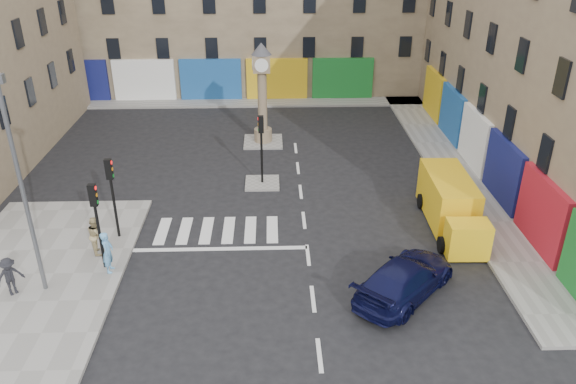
{
  "coord_description": "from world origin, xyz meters",
  "views": [
    {
      "loc": [
        -1.48,
        -19.01,
        13.07
      ],
      "look_at": [
        -0.78,
        3.02,
        2.0
      ],
      "focal_mm": 35.0,
      "sensor_mm": 36.0,
      "label": 1
    }
  ],
  "objects_px": {
    "traffic_light_left_near": "(96,213)",
    "pedestrian_tan": "(96,235)",
    "traffic_light_island": "(261,139)",
    "lamp_post": "(20,178)",
    "traffic_light_left_far": "(111,186)",
    "navy_sedan": "(405,278)",
    "yellow_van": "(451,204)",
    "clock_pillar": "(262,88)",
    "pedestrian_blue": "(108,252)",
    "pedestrian_dark": "(10,276)"
  },
  "relations": [
    {
      "from": "navy_sedan",
      "to": "lamp_post",
      "type": "bearing_deg",
      "value": 40.03
    },
    {
      "from": "traffic_light_left_near",
      "to": "pedestrian_tan",
      "type": "xyz_separation_m",
      "value": [
        -0.54,
        1.1,
        -1.64
      ]
    },
    {
      "from": "lamp_post",
      "to": "pedestrian_blue",
      "type": "xyz_separation_m",
      "value": [
        2.2,
        1.1,
        -3.76
      ]
    },
    {
      "from": "lamp_post",
      "to": "navy_sedan",
      "type": "distance_m",
      "value": 14.26
    },
    {
      "from": "traffic_light_left_near",
      "to": "traffic_light_island",
      "type": "distance_m",
      "value": 10.03
    },
    {
      "from": "traffic_light_left_near",
      "to": "pedestrian_dark",
      "type": "relative_size",
      "value": 2.39
    },
    {
      "from": "traffic_light_left_near",
      "to": "pedestrian_dark",
      "type": "bearing_deg",
      "value": -150.21
    },
    {
      "from": "traffic_light_left_near",
      "to": "navy_sedan",
      "type": "xyz_separation_m",
      "value": [
        11.76,
        -2.01,
        -1.89
      ]
    },
    {
      "from": "clock_pillar",
      "to": "navy_sedan",
      "type": "distance_m",
      "value": 16.96
    },
    {
      "from": "traffic_light_left_far",
      "to": "pedestrian_blue",
      "type": "height_order",
      "value": "traffic_light_left_far"
    },
    {
      "from": "clock_pillar",
      "to": "pedestrian_blue",
      "type": "distance_m",
      "value": 15.52
    },
    {
      "from": "traffic_light_left_near",
      "to": "clock_pillar",
      "type": "relative_size",
      "value": 0.61
    },
    {
      "from": "traffic_light_island",
      "to": "yellow_van",
      "type": "xyz_separation_m",
      "value": [
        8.67,
        -4.65,
        -1.5
      ]
    },
    {
      "from": "traffic_light_island",
      "to": "pedestrian_dark",
      "type": "height_order",
      "value": "traffic_light_island"
    },
    {
      "from": "pedestrian_tan",
      "to": "pedestrian_dark",
      "type": "xyz_separation_m",
      "value": [
        -2.44,
        -2.8,
        -0.06
      ]
    },
    {
      "from": "pedestrian_tan",
      "to": "traffic_light_left_far",
      "type": "bearing_deg",
      "value": -46.62
    },
    {
      "from": "traffic_light_left_near",
      "to": "lamp_post",
      "type": "relative_size",
      "value": 0.45
    },
    {
      "from": "traffic_light_left_far",
      "to": "lamp_post",
      "type": "distance_m",
      "value": 4.77
    },
    {
      "from": "traffic_light_left_far",
      "to": "clock_pillar",
      "type": "xyz_separation_m",
      "value": [
        6.3,
        11.4,
        0.93
      ]
    },
    {
      "from": "traffic_light_left_far",
      "to": "pedestrian_blue",
      "type": "bearing_deg",
      "value": -83.65
    },
    {
      "from": "pedestrian_tan",
      "to": "lamp_post",
      "type": "bearing_deg",
      "value": 127.24
    },
    {
      "from": "traffic_light_left_far",
      "to": "traffic_light_island",
      "type": "xyz_separation_m",
      "value": [
        6.3,
        5.4,
        -0.03
      ]
    },
    {
      "from": "yellow_van",
      "to": "pedestrian_blue",
      "type": "distance_m",
      "value": 15.07
    },
    {
      "from": "clock_pillar",
      "to": "yellow_van",
      "type": "relative_size",
      "value": 1.01
    },
    {
      "from": "traffic_light_left_far",
      "to": "traffic_light_island",
      "type": "height_order",
      "value": "traffic_light_left_far"
    },
    {
      "from": "pedestrian_blue",
      "to": "pedestrian_tan",
      "type": "bearing_deg",
      "value": 30.44
    },
    {
      "from": "traffic_light_island",
      "to": "pedestrian_tan",
      "type": "xyz_separation_m",
      "value": [
        -6.84,
        -6.7,
        -1.61
      ]
    },
    {
      "from": "traffic_light_island",
      "to": "clock_pillar",
      "type": "height_order",
      "value": "clock_pillar"
    },
    {
      "from": "traffic_light_left_far",
      "to": "traffic_light_island",
      "type": "bearing_deg",
      "value": 40.6
    },
    {
      "from": "traffic_light_island",
      "to": "yellow_van",
      "type": "relative_size",
      "value": 0.61
    },
    {
      "from": "pedestrian_tan",
      "to": "yellow_van",
      "type": "bearing_deg",
      "value": -106.64
    },
    {
      "from": "traffic_light_left_near",
      "to": "clock_pillar",
      "type": "xyz_separation_m",
      "value": [
        6.3,
        13.8,
        0.93
      ]
    },
    {
      "from": "pedestrian_dark",
      "to": "clock_pillar",
      "type": "bearing_deg",
      "value": 15.72
    },
    {
      "from": "traffic_light_left_far",
      "to": "yellow_van",
      "type": "bearing_deg",
      "value": 2.87
    },
    {
      "from": "navy_sedan",
      "to": "yellow_van",
      "type": "height_order",
      "value": "yellow_van"
    },
    {
      "from": "traffic_light_island",
      "to": "pedestrian_blue",
      "type": "xyz_separation_m",
      "value": [
        -6.0,
        -8.1,
        -1.56
      ]
    },
    {
      "from": "clock_pillar",
      "to": "yellow_van",
      "type": "xyz_separation_m",
      "value": [
        8.67,
        -10.65,
        -2.46
      ]
    },
    {
      "from": "traffic_light_island",
      "to": "navy_sedan",
      "type": "height_order",
      "value": "traffic_light_island"
    },
    {
      "from": "traffic_light_island",
      "to": "lamp_post",
      "type": "xyz_separation_m",
      "value": [
        -8.2,
        -9.2,
        2.2
      ]
    },
    {
      "from": "traffic_light_left_far",
      "to": "navy_sedan",
      "type": "bearing_deg",
      "value": -20.57
    },
    {
      "from": "traffic_light_left_near",
      "to": "traffic_light_island",
      "type": "height_order",
      "value": "traffic_light_left_near"
    },
    {
      "from": "navy_sedan",
      "to": "yellow_van",
      "type": "xyz_separation_m",
      "value": [
        3.21,
        5.16,
        0.36
      ]
    },
    {
      "from": "navy_sedan",
      "to": "yellow_van",
      "type": "relative_size",
      "value": 0.83
    },
    {
      "from": "clock_pillar",
      "to": "traffic_light_island",
      "type": "bearing_deg",
      "value": -90.0
    },
    {
      "from": "traffic_light_island",
      "to": "pedestrian_blue",
      "type": "distance_m",
      "value": 10.2
    },
    {
      "from": "pedestrian_dark",
      "to": "navy_sedan",
      "type": "bearing_deg",
      "value": -44.6
    },
    {
      "from": "traffic_light_left_near",
      "to": "pedestrian_tan",
      "type": "relative_size",
      "value": 2.22
    },
    {
      "from": "pedestrian_tan",
      "to": "navy_sedan",
      "type": "bearing_deg",
      "value": -128.38
    },
    {
      "from": "traffic_light_left_far",
      "to": "yellow_van",
      "type": "distance_m",
      "value": 15.06
    },
    {
      "from": "traffic_light_island",
      "to": "lamp_post",
      "type": "relative_size",
      "value": 0.45
    }
  ]
}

